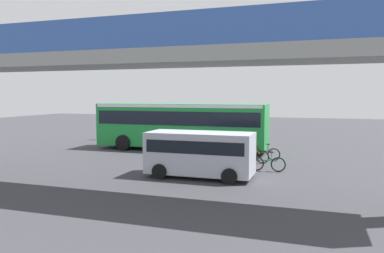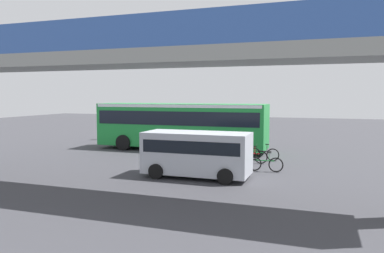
{
  "view_description": "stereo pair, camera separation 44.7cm",
  "coord_description": "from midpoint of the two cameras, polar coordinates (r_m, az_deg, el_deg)",
  "views": [
    {
      "loc": [
        -9.57,
        23.91,
        3.72
      ],
      "look_at": [
        -1.68,
        -0.06,
        1.6
      ],
      "focal_mm": 34.9,
      "sensor_mm": 36.0,
      "label": 1
    },
    {
      "loc": [
        -9.99,
        23.77,
        3.72
      ],
      "look_at": [
        -1.68,
        -0.06,
        1.6
      ],
      "focal_mm": 34.9,
      "sensor_mm": 36.0,
      "label": 2
    }
  ],
  "objects": [
    {
      "name": "ground",
      "position": [
        26.04,
        -4.05,
        -3.43
      ],
      "size": [
        80.0,
        80.0,
        0.0
      ],
      "primitive_type": "plane",
      "color": "#38383D"
    },
    {
      "name": "city_bus",
      "position": [
        25.15,
        -2.25,
        0.61
      ],
      "size": [
        11.54,
        2.85,
        3.15
      ],
      "color": "#1E8C38",
      "rests_on": "ground"
    },
    {
      "name": "parked_van",
      "position": [
        16.97,
        0.48,
        -3.81
      ],
      "size": [
        4.8,
        2.17,
        2.05
      ],
      "color": "#B7BCC6",
      "rests_on": "ground"
    },
    {
      "name": "bicycle_black",
      "position": [
        21.75,
        10.45,
        -4.13
      ],
      "size": [
        1.77,
        0.44,
        0.96
      ],
      "color": "black",
      "rests_on": "ground"
    },
    {
      "name": "bicycle_green",
      "position": [
        18.69,
        10.77,
        -5.6
      ],
      "size": [
        1.77,
        0.44,
        0.96
      ],
      "color": "black",
      "rests_on": "ground"
    },
    {
      "name": "bicycle_red",
      "position": [
        20.81,
        8.66,
        -4.51
      ],
      "size": [
        1.77,
        0.44,
        0.96
      ],
      "color": "black",
      "rests_on": "ground"
    },
    {
      "name": "pedestrian",
      "position": [
        32.05,
        -13.89,
        -0.41
      ],
      "size": [
        0.38,
        0.38,
        1.79
      ],
      "color": "#2D2D38",
      "rests_on": "ground"
    },
    {
      "name": "traffic_sign",
      "position": [
        30.74,
        -7.25,
        1.35
      ],
      "size": [
        0.08,
        0.6,
        2.8
      ],
      "color": "slate",
      "rests_on": "ground"
    },
    {
      "name": "lane_dash_leftmost",
      "position": [
        27.57,
        5.95,
        -2.97
      ],
      "size": [
        2.0,
        0.2,
        0.01
      ],
      "primitive_type": "cube",
      "color": "silver",
      "rests_on": "ground"
    },
    {
      "name": "lane_dash_left",
      "position": [
        28.67,
        -1.89,
        -2.65
      ],
      "size": [
        2.0,
        0.2,
        0.01
      ],
      "primitive_type": "cube",
      "color": "silver",
      "rests_on": "ground"
    },
    {
      "name": "lane_dash_centre",
      "position": [
        30.27,
        -9.02,
        -2.31
      ],
      "size": [
        2.0,
        0.2,
        0.01
      ],
      "primitive_type": "cube",
      "color": "silver",
      "rests_on": "ground"
    },
    {
      "name": "pedestrian_overpass",
      "position": [
        15.9,
        -19.98,
        8.03
      ],
      "size": [
        27.77,
        2.6,
        6.39
      ],
      "color": "gray",
      "rests_on": "ground"
    }
  ]
}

